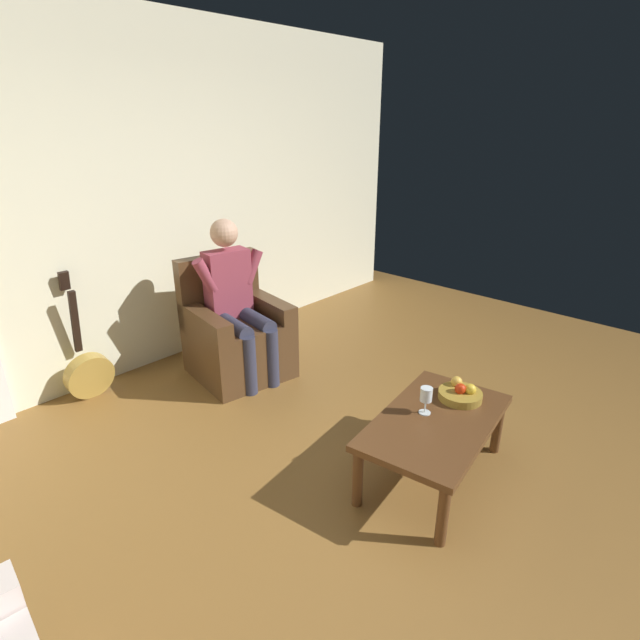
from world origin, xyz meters
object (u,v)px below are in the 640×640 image
armchair (236,336)px  coffee_table (435,427)px  wine_glass_near (426,396)px  guitar (88,371)px  fruit_bowl (461,393)px  person_seated (236,297)px

armchair → coffee_table: 1.91m
wine_glass_near → coffee_table: bearing=85.6°
coffee_table → wine_glass_near: bearing=-94.4°
armchair → wine_glass_near: 1.84m
armchair → coffee_table: bearing=97.8°
armchair → wine_glass_near: (0.05, 1.83, 0.18)m
guitar → fruit_bowl: 2.74m
coffee_table → guitar: (0.97, -2.43, -0.13)m
coffee_table → wine_glass_near: 0.19m
wine_glass_near → person_seated: bearing=-91.5°
coffee_table → wine_glass_near: size_ratio=6.50×
coffee_table → wine_glass_near: (-0.01, -0.08, 0.17)m
coffee_table → fruit_bowl: (-0.30, -0.01, 0.09)m
person_seated → coffee_table: 1.90m
coffee_table → fruit_bowl: fruit_bowl is taller
person_seated → guitar: size_ratio=1.30×
person_seated → guitar: bearing=-19.2°
coffee_table → person_seated: bearing=-91.6°
armchair → guitar: (1.03, -0.52, -0.12)m
person_seated → wine_glass_near: 1.80m
guitar → person_seated: bearing=151.2°
wine_glass_near → fruit_bowl: size_ratio=0.63×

